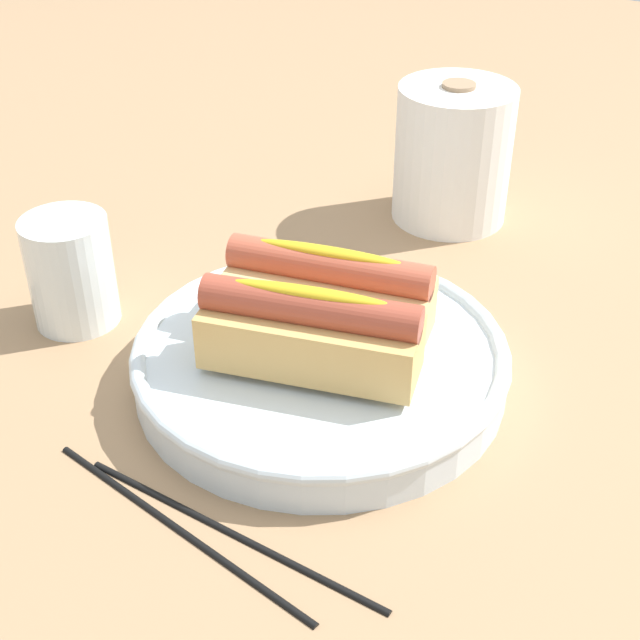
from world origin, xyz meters
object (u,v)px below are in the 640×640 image
(hotdog_front, at_px, (310,332))
(paper_towel_roll, at_px, (453,154))
(chopstick_near, at_px, (230,530))
(chopstick_far, at_px, (177,526))
(hotdog_back, at_px, (329,290))
(water_glass, at_px, (72,278))
(serving_bowl, at_px, (320,361))

(hotdog_front, height_order, paper_towel_roll, paper_towel_roll)
(chopstick_near, distance_m, chopstick_far, 0.03)
(hotdog_back, bearing_deg, chopstick_far, -91.07)
(hotdog_front, xyz_separation_m, water_glass, (-0.22, 0.01, -0.02))
(hotdog_back, distance_m, paper_towel_roll, 0.27)
(serving_bowl, relative_size, chopstick_near, 1.25)
(serving_bowl, xyz_separation_m, chopstick_far, (-0.01, -0.17, -0.02))
(serving_bowl, bearing_deg, chopstick_near, -82.72)
(paper_towel_roll, bearing_deg, hotdog_back, -89.14)
(hotdog_front, distance_m, chopstick_near, 0.14)
(chopstick_near, height_order, chopstick_far, same)
(chopstick_far, bearing_deg, serving_bowl, 99.03)
(serving_bowl, xyz_separation_m, water_glass, (-0.21, -0.02, 0.02))
(paper_towel_roll, xyz_separation_m, chopstick_far, (0.00, -0.46, -0.06))
(water_glass, xyz_separation_m, paper_towel_roll, (0.20, 0.31, 0.03))
(hotdog_front, xyz_separation_m, paper_towel_roll, (-0.02, 0.32, 0.00))
(hotdog_front, xyz_separation_m, chopstick_near, (0.01, -0.13, -0.06))
(hotdog_front, relative_size, chopstick_near, 0.71)
(water_glass, bearing_deg, chopstick_far, -36.82)
(chopstick_near, bearing_deg, hotdog_front, 101.09)
(chopstick_far, bearing_deg, hotdog_front, 95.85)
(water_glass, distance_m, paper_towel_roll, 0.37)
(paper_towel_roll, relative_size, chopstick_far, 0.61)
(hotdog_front, xyz_separation_m, chopstick_far, (-0.02, -0.14, -0.06))
(paper_towel_roll, bearing_deg, chopstick_far, -89.96)
(serving_bowl, distance_m, paper_towel_roll, 0.30)
(hotdog_back, relative_size, chopstick_far, 0.71)
(hotdog_back, bearing_deg, water_glass, -168.16)
(serving_bowl, height_order, hotdog_front, hotdog_front)
(hotdog_front, bearing_deg, paper_towel_roll, 92.98)
(chopstick_near, relative_size, chopstick_far, 1.00)
(hotdog_front, relative_size, paper_towel_roll, 1.17)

